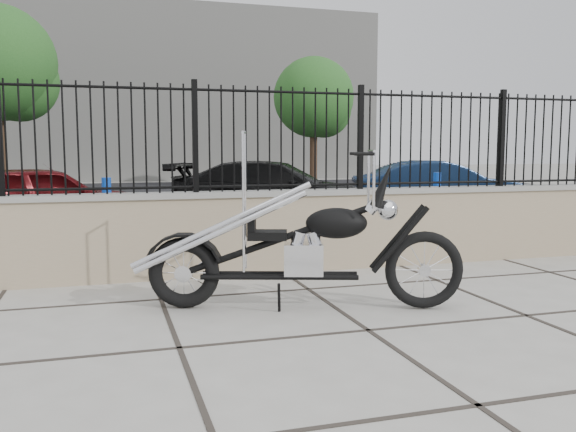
# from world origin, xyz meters

# --- Properties ---
(ground_plane) EXTENTS (90.00, 90.00, 0.00)m
(ground_plane) POSITION_xyz_m (0.00, 0.00, 0.00)
(ground_plane) COLOR #99968E
(ground_plane) RESTS_ON ground
(parking_lot) EXTENTS (30.00, 30.00, 0.00)m
(parking_lot) POSITION_xyz_m (0.00, 12.50, 0.00)
(parking_lot) COLOR black
(parking_lot) RESTS_ON ground
(retaining_wall) EXTENTS (14.00, 0.36, 0.96)m
(retaining_wall) POSITION_xyz_m (0.00, 2.50, 0.48)
(retaining_wall) COLOR gray
(retaining_wall) RESTS_ON ground_plane
(iron_fence) EXTENTS (14.00, 0.08, 1.20)m
(iron_fence) POSITION_xyz_m (0.00, 2.50, 1.56)
(iron_fence) COLOR black
(iron_fence) RESTS_ON retaining_wall
(background_building) EXTENTS (22.00, 6.00, 8.00)m
(background_building) POSITION_xyz_m (0.00, 26.50, 4.00)
(background_building) COLOR beige
(background_building) RESTS_ON ground_plane
(chopper_motorcycle) EXTENTS (2.74, 1.28, 1.63)m
(chopper_motorcycle) POSITION_xyz_m (-0.34, 0.81, 0.82)
(chopper_motorcycle) COLOR black
(chopper_motorcycle) RESTS_ON ground_plane
(car_red) EXTENTS (3.81, 2.61, 1.20)m
(car_red) POSITION_xyz_m (-3.00, 6.55, 0.60)
(car_red) COLOR #4D0B0E
(car_red) RESTS_ON parking_lot
(car_black) EXTENTS (4.48, 3.32, 1.21)m
(car_black) POSITION_xyz_m (1.25, 7.20, 0.60)
(car_black) COLOR black
(car_black) RESTS_ON parking_lot
(car_blue) EXTENTS (3.84, 2.18, 1.20)m
(car_blue) POSITION_xyz_m (4.80, 6.99, 0.60)
(car_blue) COLOR #11213E
(car_blue) RESTS_ON parking_lot
(bollard_a) EXTENTS (0.14, 0.14, 1.05)m
(bollard_a) POSITION_xyz_m (-1.96, 4.44, 0.53)
(bollard_a) COLOR #0D17C8
(bollard_a) RESTS_ON ground_plane
(bollard_b) EXTENTS (0.15, 0.15, 1.06)m
(bollard_b) POSITION_xyz_m (3.31, 4.61, 0.53)
(bollard_b) COLOR #0D22CF
(bollard_b) RESTS_ON ground_plane
(tree_right) EXTENTS (2.90, 2.90, 4.89)m
(tree_right) POSITION_xyz_m (5.34, 16.70, 3.42)
(tree_right) COLOR #382619
(tree_right) RESTS_ON ground_plane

